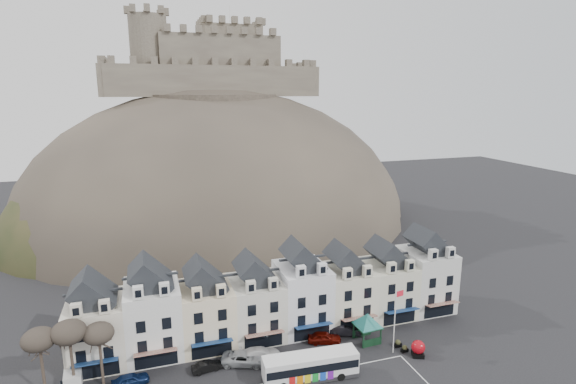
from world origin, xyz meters
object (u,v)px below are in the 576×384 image
Objects in this scene: bus_shelter at (368,320)px; red_buoy at (418,348)px; car_white at (260,354)px; bus at (310,365)px; car_black at (207,366)px; car_silver at (244,358)px; white_van at (74,375)px; car_charcoal at (344,330)px; car_navy at (130,380)px; flagpole at (395,317)px; car_maroon at (324,338)px.

bus_shelter reaches higher than red_buoy.
red_buoy is 0.41× the size of car_white.
red_buoy reaches higher than car_white.
bus_shelter is at bearing 31.01° from bus.
car_black is 0.67× the size of car_silver.
red_buoy is 0.48× the size of white_van.
car_charcoal is (7.96, 7.78, -1.01)m from bus.
flagpole is at bearing -106.52° from car_navy.
bus_shelter is at bearing -84.51° from car_white.
bus is 20.96m from car_navy.
bus_shelter reaches higher than car_charcoal.
white_van is (-36.76, 2.50, -2.20)m from bus_shelter.
bus is at bearing 155.48° from car_charcoal.
bus_shelter is 36.91m from white_van.
car_silver is at bearing 108.71° from car_white.
flagpole reaches higher than car_charcoal.
white_van is 0.85× the size of car_white.
bus_shelter reaches higher than car_silver.
white_van is at bearing 171.24° from flagpole.
bus is 14.82m from red_buoy.
bus is 11.18m from car_charcoal.
flagpole is 2.10× the size of car_navy.
red_buoy is 12.21m from car_maroon.
red_buoy is at bearing -104.62° from car_maroon.
bus reaches higher than white_van.
car_navy is at bearing 111.44° from car_maroon.
red_buoy is at bearing -117.15° from car_charcoal.
white_van is at bearing 111.12° from car_charcoal.
bus is 2.73× the size of car_navy.
bus is at bearing -179.58° from red_buoy.
car_maroon reaches higher than car_navy.
red_buoy is at bearing -84.01° from car_silver.
car_navy is 0.80× the size of car_white.
car_black is 4.63m from car_silver.
car_white reaches higher than car_charcoal.
car_black is at bearing 118.47° from car_charcoal.
car_charcoal is (-6.85, 7.68, -0.35)m from red_buoy.
bus reaches higher than car_black.
white_van is at bearing 172.49° from bus_shelter.
red_buoy is (14.80, 0.11, -0.66)m from bus.
car_silver is (4.62, 0.00, 0.17)m from car_black.
flagpole is at bearing -95.85° from car_white.
car_navy is at bearing 171.60° from red_buoy.
car_navy is 24.84m from car_maroon.
flagpole is at bearing -106.94° from car_black.
flagpole reaches higher than bus_shelter.
white_van is at bearing 72.02° from car_black.
car_navy is (-35.06, 5.18, -0.39)m from red_buoy.
car_white reaches higher than car_navy.
car_maroon is at bearing -97.11° from car_navy.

